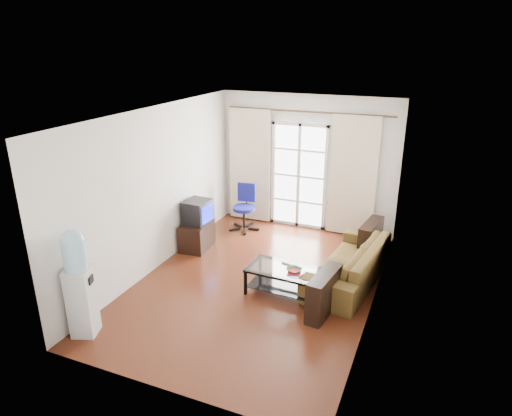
{
  "coord_description": "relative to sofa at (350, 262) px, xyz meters",
  "views": [
    {
      "loc": [
        2.46,
        -5.96,
        3.69
      ],
      "look_at": [
        -0.17,
        0.35,
        1.14
      ],
      "focal_mm": 32.0,
      "sensor_mm": 36.0,
      "label": 1
    }
  ],
  "objects": [
    {
      "name": "french_door",
      "position": [
        -1.48,
        1.88,
        0.76
      ],
      "size": [
        1.16,
        0.06,
        2.15
      ],
      "color": "white",
      "rests_on": "wall_back"
    },
    {
      "name": "wall_back",
      "position": [
        -1.33,
        1.94,
        1.03
      ],
      "size": [
        3.6,
        0.02,
        2.7
      ],
      "primitive_type": "cube",
      "color": "white",
      "rests_on": "floor"
    },
    {
      "name": "sofa",
      "position": [
        0.0,
        0.0,
        0.0
      ],
      "size": [
        2.38,
        1.42,
        0.63
      ],
      "primitive_type": "imported",
      "rotation": [
        0.0,
        0.0,
        -1.7
      ],
      "color": "olive",
      "rests_on": "floor"
    },
    {
      "name": "wall_front",
      "position": [
        -1.33,
        -3.26,
        1.03
      ],
      "size": [
        3.6,
        0.02,
        2.7
      ],
      "primitive_type": "cube",
      "color": "white",
      "rests_on": "floor"
    },
    {
      "name": "wall_right",
      "position": [
        0.47,
        -0.66,
        1.03
      ],
      "size": [
        0.02,
        5.2,
        2.7
      ],
      "primitive_type": "cube",
      "color": "white",
      "rests_on": "floor"
    },
    {
      "name": "curtain_left",
      "position": [
        -2.53,
        1.82,
        0.88
      ],
      "size": [
        0.9,
        0.07,
        2.35
      ],
      "primitive_type": "cube",
      "color": "beige",
      "rests_on": "curtain_rod"
    },
    {
      "name": "ceiling",
      "position": [
        -1.33,
        -0.66,
        2.38
      ],
      "size": [
        5.2,
        5.2,
        0.0
      ],
      "primitive_type": "plane",
      "rotation": [
        3.14,
        0.0,
        0.0
      ],
      "color": "white",
      "rests_on": "wall_back"
    },
    {
      "name": "task_chair",
      "position": [
        -2.43,
        1.28,
        -0.04
      ],
      "size": [
        0.72,
        0.72,
        0.93
      ],
      "rotation": [
        0.0,
        0.0,
        0.15
      ],
      "color": "black",
      "rests_on": "floor"
    },
    {
      "name": "curtain_rod",
      "position": [
        -1.33,
        1.84,
        2.06
      ],
      "size": [
        3.3,
        0.04,
        0.04
      ],
      "primitive_type": "cylinder",
      "rotation": [
        0.0,
        1.57,
        0.0
      ],
      "color": "#4C3F2D",
      "rests_on": "wall_back"
    },
    {
      "name": "floor",
      "position": [
        -1.33,
        -0.66,
        -0.32
      ],
      "size": [
        5.2,
        5.2,
        0.0
      ],
      "primitive_type": "plane",
      "color": "#5C2915",
      "rests_on": "ground"
    },
    {
      "name": "radiator",
      "position": [
        -0.53,
        1.84,
        0.01
      ],
      "size": [
        0.64,
        0.12,
        0.64
      ],
      "primitive_type": "cube",
      "color": "gray",
      "rests_on": "floor"
    },
    {
      "name": "curtain_right",
      "position": [
        -0.38,
        1.82,
        0.88
      ],
      "size": [
        0.9,
        0.07,
        2.35
      ],
      "primitive_type": "cube",
      "color": "beige",
      "rests_on": "curtain_rod"
    },
    {
      "name": "coffee_table",
      "position": [
        -0.86,
        -0.81,
        -0.04
      ],
      "size": [
        1.08,
        0.65,
        0.43
      ],
      "rotation": [
        0.0,
        0.0,
        -0.04
      ],
      "color": "silver",
      "rests_on": "floor"
    },
    {
      "name": "remote",
      "position": [
        -0.86,
        -0.66,
        0.12
      ],
      "size": [
        0.16,
        0.08,
        0.02
      ],
      "primitive_type": "cube",
      "rotation": [
        0.0,
        0.0,
        -0.23
      ],
      "color": "black",
      "rests_on": "coffee_table"
    },
    {
      "name": "tv_stand",
      "position": [
        -2.88,
        0.12,
        -0.06
      ],
      "size": [
        0.51,
        0.72,
        0.5
      ],
      "primitive_type": "cube",
      "rotation": [
        0.0,
        0.0,
        0.08
      ],
      "color": "black",
      "rests_on": "floor"
    },
    {
      "name": "wall_left",
      "position": [
        -3.13,
        -0.66,
        1.03
      ],
      "size": [
        0.02,
        5.2,
        2.7
      ],
      "primitive_type": "cube",
      "color": "white",
      "rests_on": "floor"
    },
    {
      "name": "bowl",
      "position": [
        -0.67,
        -0.84,
        0.14
      ],
      "size": [
        0.36,
        0.36,
        0.05
      ],
      "primitive_type": "imported",
      "rotation": [
        0.0,
        0.0,
        -0.35
      ],
      "color": "#318736",
      "rests_on": "coffee_table"
    },
    {
      "name": "water_cooler",
      "position": [
        -2.93,
        -2.77,
        0.47
      ],
      "size": [
        0.39,
        0.39,
        1.49
      ],
      "rotation": [
        0.0,
        0.0,
        0.34
      ],
      "color": "silver",
      "rests_on": "floor"
    },
    {
      "name": "book",
      "position": [
        -0.75,
        -0.88,
        0.12
      ],
      "size": [
        0.29,
        0.33,
        0.02
      ],
      "primitive_type": "imported",
      "rotation": [
        0.0,
        0.0,
        0.2
      ],
      "color": "maroon",
      "rests_on": "coffee_table"
    },
    {
      "name": "crt_tv",
      "position": [
        -2.87,
        0.14,
        0.4
      ],
      "size": [
        0.51,
        0.5,
        0.43
      ],
      "rotation": [
        0.0,
        0.0,
        -0.08
      ],
      "color": "black",
      "rests_on": "tv_stand"
    }
  ]
}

